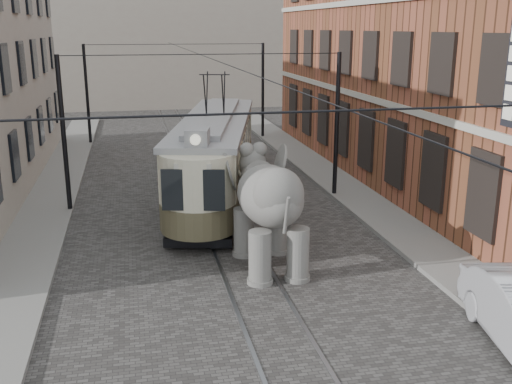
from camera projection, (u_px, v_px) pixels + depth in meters
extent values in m
plane|color=#484543|center=(240.00, 258.00, 18.48)|extent=(120.00, 120.00, 0.00)
cube|color=slate|center=(417.00, 241.00, 19.65)|extent=(2.00, 60.00, 0.15)
cube|color=slate|center=(20.00, 273.00, 17.16)|extent=(2.00, 60.00, 0.15)
cube|color=brown|center=(436.00, 48.00, 27.53)|extent=(8.00, 26.00, 12.00)
cube|color=gray|center=(160.00, 26.00, 54.28)|extent=(28.00, 10.00, 14.00)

